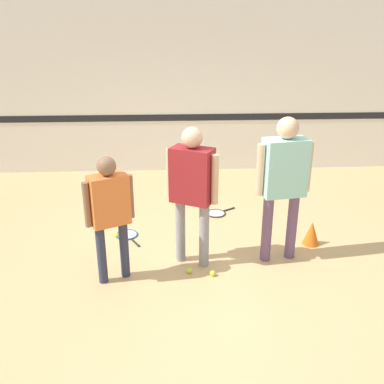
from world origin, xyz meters
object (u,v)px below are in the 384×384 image
Objects in this scene: racket_second_spare at (217,213)px; tennis_ball_stray_right at (213,273)px; person_instructor at (192,183)px; tennis_ball_near_instructor at (189,270)px; training_cone at (311,233)px; racket_spare_on_floor at (127,235)px; tennis_ball_stray_left at (178,247)px; person_student_left at (110,206)px; tennis_ball_by_spare_racket at (117,235)px; person_student_right at (284,175)px.

racket_second_spare is 7.83× the size of tennis_ball_stray_right.
person_instructor is 24.80× the size of tennis_ball_near_instructor.
training_cone is at bearing -74.22° from racket_second_spare.
racket_spare_on_floor is 8.27× the size of tennis_ball_stray_right.
tennis_ball_near_instructor is at bearing -77.90° from tennis_ball_stray_left.
person_student_left is at bearing -32.07° from racket_spare_on_floor.
training_cone is (1.33, 0.68, 0.12)m from tennis_ball_stray_right.
tennis_ball_by_spare_racket is 2.54m from training_cone.
person_instructor is at bearing 19.50° from racket_spare_on_floor.
person_instructor is at bearing -6.79° from person_student_left.
racket_second_spare is 1.22m from tennis_ball_stray_left.
racket_second_spare is (1.28, 0.65, 0.00)m from racket_spare_on_floor.
person_student_right is 1.80m from racket_second_spare.
person_student_left reaches higher than tennis_ball_near_instructor.
tennis_ball_stray_right is 0.21× the size of training_cone.
person_student_right is 5.49× the size of training_cone.
tennis_ball_stray_left is at bearing -178.04° from training_cone.
tennis_ball_by_spare_racket is (-0.93, 0.92, 0.00)m from tennis_ball_near_instructor.
racket_second_spare is at bearing 87.60° from racket_spare_on_floor.
training_cone is (2.52, -0.32, 0.12)m from tennis_ball_by_spare_racket.
tennis_ball_stray_left is at bearing 14.81° from person_student_left.
person_student_left reaches higher than tennis_ball_stray_right.
racket_second_spare is 7.83× the size of tennis_ball_near_instructor.
person_instructor reaches higher than tennis_ball_stray_right.
tennis_ball_by_spare_racket and tennis_ball_stray_right have the same top height.
person_student_left is 1.34m from racket_spare_on_floor.
person_student_left is 1.27m from tennis_ball_stray_left.
racket_spare_on_floor and racket_second_spare have the same top height.
person_student_left is 2.30m from racket_second_spare.
tennis_ball_stray_left is 0.73m from tennis_ball_stray_right.
person_student_left is 21.47× the size of tennis_ball_stray_left.
tennis_ball_by_spare_racket is at bearing 171.93° from person_instructor.
training_cone is (2.38, -0.35, 0.15)m from racket_spare_on_floor.
tennis_ball_stray_right is (1.19, -1.00, 0.00)m from tennis_ball_by_spare_racket.
person_instructor is 24.80× the size of tennis_ball_by_spare_racket.
tennis_ball_near_instructor is at bearing -138.80° from racket_second_spare.
tennis_ball_near_instructor reaches higher than racket_second_spare.
tennis_ball_stray_left is (-0.60, -1.06, 0.02)m from racket_second_spare.
person_student_right reaches higher than tennis_ball_stray_left.
tennis_ball_stray_right is at bearing -16.03° from tennis_ball_near_instructor.
racket_spare_on_floor is at bearing 175.12° from racket_second_spare.
person_student_right is at bearing -97.96° from racket_second_spare.
tennis_ball_stray_left is at bearing -21.58° from person_student_right.
training_cone is at bearing 20.83° from tennis_ball_near_instructor.
tennis_ball_near_instructor is (-0.49, -1.61, 0.02)m from racket_second_spare.
person_instructor is 1.05m from tennis_ball_stray_right.
tennis_ball_stray_left is at bearing 121.27° from tennis_ball_stray_right.
tennis_ball_near_instructor is (0.79, -0.96, 0.02)m from racket_spare_on_floor.
training_cone is at bearing -7.19° from tennis_ball_by_spare_racket.
person_instructor is 24.80× the size of tennis_ball_stray_right.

